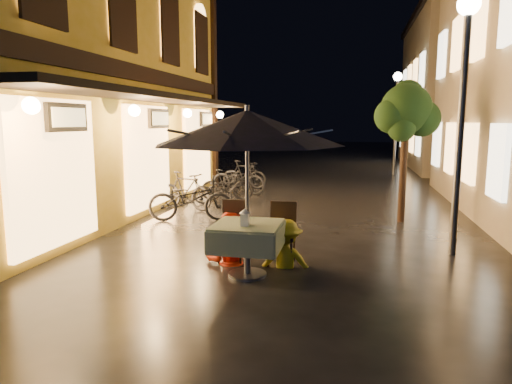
% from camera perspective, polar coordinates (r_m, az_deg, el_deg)
% --- Properties ---
extents(ground, '(90.00, 90.00, 0.00)m').
position_cam_1_polar(ground, '(6.55, -0.18, -11.16)').
color(ground, black).
rests_on(ground, ground).
extents(west_building, '(5.90, 11.40, 7.40)m').
position_cam_1_polar(west_building, '(12.32, -23.69, 14.98)').
color(west_building, gold).
rests_on(west_building, ground).
extents(east_building_far, '(7.30, 10.30, 7.30)m').
position_cam_1_polar(east_building_far, '(24.84, 27.00, 11.18)').
color(east_building_far, tan).
rests_on(east_building_far, ground).
extents(street_tree, '(1.43, 1.20, 3.15)m').
position_cam_1_polar(street_tree, '(10.59, 18.32, 9.38)').
color(street_tree, black).
rests_on(street_tree, ground).
extents(streetlamp_near, '(0.36, 0.36, 4.23)m').
position_cam_1_polar(streetlamp_near, '(8.22, 24.55, 12.79)').
color(streetlamp_near, '#59595E').
rests_on(streetlamp_near, ground).
extents(streetlamp_far, '(0.36, 0.36, 4.23)m').
position_cam_1_polar(streetlamp_far, '(20.10, 17.17, 10.39)').
color(streetlamp_far, '#59595E').
rests_on(streetlamp_far, ground).
extents(cafe_table, '(0.99, 0.99, 0.78)m').
position_cam_1_polar(cafe_table, '(6.63, -1.09, -5.60)').
color(cafe_table, '#59595E').
rests_on(cafe_table, ground).
extents(patio_umbrella, '(2.71, 2.71, 2.46)m').
position_cam_1_polar(patio_umbrella, '(6.42, -1.13, 8.02)').
color(patio_umbrella, '#59595E').
rests_on(patio_umbrella, ground).
extents(cafe_chair_left, '(0.42, 0.42, 0.97)m').
position_cam_1_polar(cafe_chair_left, '(7.43, -2.81, -4.41)').
color(cafe_chair_left, black).
rests_on(cafe_chair_left, ground).
extents(cafe_chair_right, '(0.42, 0.42, 0.97)m').
position_cam_1_polar(cafe_chair_right, '(7.27, 3.32, -4.71)').
color(cafe_chair_right, black).
rests_on(cafe_chair_right, ground).
extents(table_lantern, '(0.16, 0.16, 0.25)m').
position_cam_1_polar(table_lantern, '(6.42, -1.39, -3.05)').
color(table_lantern, white).
rests_on(table_lantern, cafe_table).
extents(person_orange, '(0.87, 0.73, 1.59)m').
position_cam_1_polar(person_orange, '(7.25, -3.50, -2.69)').
color(person_orange, red).
rests_on(person_orange, ground).
extents(person_yellow, '(0.98, 0.63, 1.44)m').
position_cam_1_polar(person_yellow, '(7.06, 3.72, -3.61)').
color(person_yellow, gold).
rests_on(person_yellow, ground).
extents(bicycle_0, '(2.01, 1.13, 1.00)m').
position_cam_1_polar(bicycle_0, '(10.39, -8.16, -0.88)').
color(bicycle_0, black).
rests_on(bicycle_0, ground).
extents(bicycle_1, '(1.68, 0.97, 0.97)m').
position_cam_1_polar(bicycle_1, '(11.76, -8.79, 0.17)').
color(bicycle_1, black).
rests_on(bicycle_1, ground).
extents(bicycle_2, '(1.60, 1.08, 0.79)m').
position_cam_1_polar(bicycle_2, '(12.53, -4.39, 0.37)').
color(bicycle_2, black).
rests_on(bicycle_2, ground).
extents(bicycle_3, '(1.54, 0.76, 0.89)m').
position_cam_1_polar(bicycle_3, '(13.00, -3.63, 0.90)').
color(bicycle_3, black).
rests_on(bicycle_3, ground).
extents(bicycle_4, '(1.91, 1.05, 0.95)m').
position_cam_1_polar(bicycle_4, '(14.21, -2.21, 1.72)').
color(bicycle_4, black).
rests_on(bicycle_4, ground).
extents(bicycle_5, '(1.59, 0.62, 0.93)m').
position_cam_1_polar(bicycle_5, '(15.36, -1.48, 2.21)').
color(bicycle_5, black).
rests_on(bicycle_5, ground).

